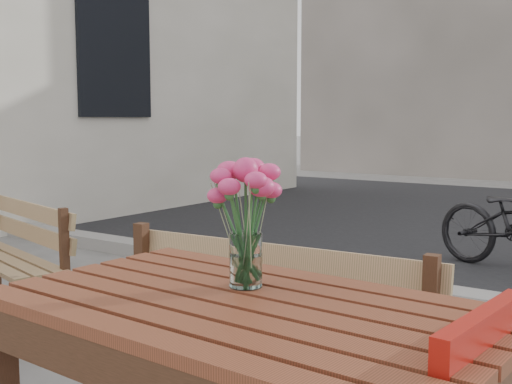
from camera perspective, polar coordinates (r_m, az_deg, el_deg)
main_table at (r=1.71m, az=-0.96°, el=-13.99°), size 1.35×0.83×0.81m
main_bench at (r=2.45m, az=0.15°, el=-11.55°), size 1.39×0.50×0.85m
main_vase at (r=1.77m, az=-0.92°, el=-1.36°), size 0.20×0.20×0.36m
second_bench at (r=4.37m, az=-20.58°, el=-4.43°), size 1.32×0.68×0.79m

